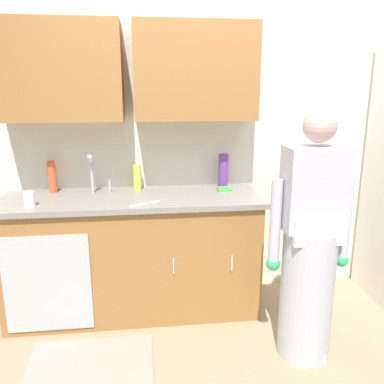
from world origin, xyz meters
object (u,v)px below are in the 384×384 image
Objects in this scene: bottle_cleaner_spray at (137,178)px; bottle_water_tall at (52,177)px; bottle_soap at (223,171)px; sink at (96,199)px; person_at_sink at (309,257)px; knife_on_counter at (145,204)px; cup_by_sink at (29,199)px; sponge at (224,189)px.

bottle_cleaner_spray is 0.81× the size of bottle_water_tall.
sink is at bearing -168.81° from bottle_soap.
person_at_sink is at bearing -66.95° from bottle_soap.
bottle_water_tall reaches higher than knife_on_counter.
bottle_cleaner_spray is at bearing 26.93° from cup_by_sink.
sponge is at bearing -5.36° from bottle_water_tall.
bottle_soap is at bearing 2.17° from knife_on_counter.
bottle_soap is 1.10× the size of bottle_water_tall.
knife_on_counter is at bearing -30.61° from bottle_water_tall.
sponge is (0.99, 0.07, 0.03)m from sink.
sink is 2.08× the size of knife_on_counter.
bottle_soap reaches higher than sponge.
cup_by_sink is (-1.82, 0.53, 0.30)m from person_at_sink.
person_at_sink is 1.06m from bottle_soap.
bottle_soap is at bearing 0.38° from bottle_cleaner_spray.
bottle_water_tall is at bearing 150.44° from sink.
sink is 1.58m from person_at_sink.
person_at_sink is at bearing -39.71° from bottle_cleaner_spray.
knife_on_counter is (0.36, -0.22, 0.02)m from sink.
bottle_water_tall is at bearing 152.55° from person_at_sink.
sink is 2.00× the size of bottle_water_tall.
bottle_cleaner_spray is 1.84× the size of sponge.
knife_on_counter is at bearing -82.73° from bottle_cleaner_spray.
bottle_cleaner_spray is 0.84× the size of knife_on_counter.
knife_on_counter is 2.18× the size of sponge.
cup_by_sink is 0.93× the size of sponge.
knife_on_counter is 0.70m from sponge.
sink reaches higher than bottle_soap.
bottle_cleaner_spray is at bearing 32.33° from sink.
bottle_cleaner_spray is 0.73× the size of bottle_soap.
sink is 0.43m from bottle_water_tall.
sink is 4.55× the size of sponge.
bottle_cleaner_spray is at bearing -179.62° from bottle_soap.
knife_on_counter is at bearing -146.92° from bottle_soap.
person_at_sink reaches higher than bottle_cleaner_spray.
sponge reaches higher than knife_on_counter.
person_at_sink is 6.46× the size of bottle_water_tall.
cup_by_sink is (-0.74, -0.38, -0.05)m from bottle_cleaner_spray.
bottle_cleaner_spray is at bearing 66.36° from knife_on_counter.
knife_on_counter is (-1.03, 0.48, 0.25)m from person_at_sink.
person_at_sink is 1.92m from cup_by_sink.
bottle_soap is at bearing 83.83° from sponge.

